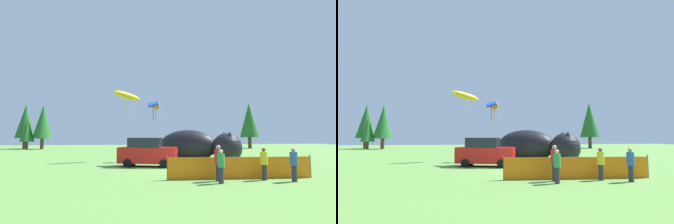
% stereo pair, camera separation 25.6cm
% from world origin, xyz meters
% --- Properties ---
extents(ground_plane, '(120.00, 120.00, 0.00)m').
position_xyz_m(ground_plane, '(0.00, 0.00, 0.00)').
color(ground_plane, '#609342').
extents(parked_car, '(4.62, 2.96, 2.14)m').
position_xyz_m(parked_car, '(-2.73, 2.64, 1.04)').
color(parked_car, red).
rests_on(parked_car, ground).
extents(folding_chair, '(0.56, 0.56, 0.93)m').
position_xyz_m(folding_chair, '(2.75, -1.08, 0.55)').
color(folding_chair, '#1959A5').
rests_on(folding_chair, ground).
extents(inflatable_cat, '(7.21, 5.66, 2.83)m').
position_xyz_m(inflatable_cat, '(1.98, 5.18, 1.30)').
color(inflatable_cat, black).
rests_on(inflatable_cat, ground).
extents(safety_fence, '(7.85, 0.77, 1.26)m').
position_xyz_m(safety_fence, '(1.51, -4.11, 0.57)').
color(safety_fence, orange).
rests_on(safety_fence, ground).
extents(spectator_in_green_shirt, '(0.36, 0.36, 1.64)m').
position_xyz_m(spectator_in_green_shirt, '(2.49, -4.72, 0.90)').
color(spectator_in_green_shirt, '#2D2D38').
rests_on(spectator_in_green_shirt, ground).
extents(spectator_in_grey_shirt, '(0.39, 0.39, 1.79)m').
position_xyz_m(spectator_in_grey_shirt, '(0.06, -4.59, 0.98)').
color(spectator_in_grey_shirt, '#2D2D38').
rests_on(spectator_in_grey_shirt, ground).
extents(spectator_in_blue_shirt, '(0.36, 0.36, 1.66)m').
position_xyz_m(spectator_in_blue_shirt, '(3.69, -5.43, 0.91)').
color(spectator_in_blue_shirt, '#2D2D38').
rests_on(spectator_in_blue_shirt, ground).
extents(spectator_in_yellow_shirt, '(0.35, 0.35, 1.60)m').
position_xyz_m(spectator_in_yellow_shirt, '(-0.06, -5.23, 0.87)').
color(spectator_in_yellow_shirt, '#2D2D38').
rests_on(spectator_in_yellow_shirt, ground).
extents(kite_orange_flower, '(3.29, 0.83, 5.58)m').
position_xyz_m(kite_orange_flower, '(-1.49, 6.87, 5.14)').
color(kite_orange_flower, silver).
rests_on(kite_orange_flower, ground).
extents(kite_yellow_hero, '(3.59, 2.50, 6.64)m').
position_xyz_m(kite_yellow_hero, '(-4.15, 7.35, 6.04)').
color(kite_yellow_hero, silver).
rests_on(kite_yellow_hero, ground).
extents(kite_blue_box, '(0.92, 1.02, 5.27)m').
position_xyz_m(kite_blue_box, '(-2.08, 4.19, 4.84)').
color(kite_blue_box, silver).
rests_on(kite_blue_box, ground).
extents(horizon_tree_east, '(2.44, 2.44, 5.82)m').
position_xyz_m(horizon_tree_east, '(-21.00, 34.17, 3.57)').
color(horizon_tree_east, brown).
rests_on(horizon_tree_east, ground).
extents(horizon_tree_west, '(3.82, 3.82, 9.11)m').
position_xyz_m(horizon_tree_west, '(21.27, 31.81, 5.59)').
color(horizon_tree_west, brown).
rests_on(horizon_tree_west, ground).
extents(horizon_tree_mid, '(3.56, 3.56, 8.49)m').
position_xyz_m(horizon_tree_mid, '(-22.31, 37.07, 5.21)').
color(horizon_tree_mid, brown).
rests_on(horizon_tree_mid, ground).
extents(horizon_tree_northeast, '(3.41, 3.41, 8.15)m').
position_xyz_m(horizon_tree_northeast, '(-18.58, 34.68, 5.00)').
color(horizon_tree_northeast, brown).
rests_on(horizon_tree_northeast, ground).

